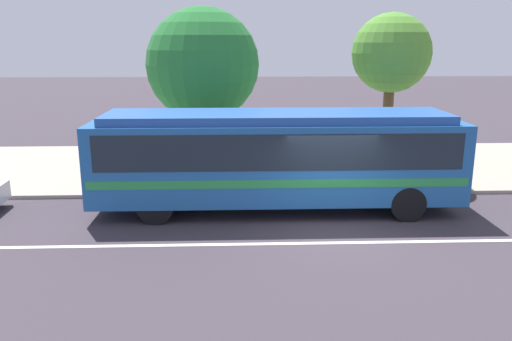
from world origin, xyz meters
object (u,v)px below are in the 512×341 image
(pedestrian_walking_along_curb, at_px, (199,153))
(pedestrian_waiting_near_sign, at_px, (357,158))
(street_tree_mid_block, at_px, (391,55))
(bus_stop_sign, at_px, (431,140))
(transit_bus, at_px, (277,154))
(street_tree_near_stop, at_px, (203,65))

(pedestrian_walking_along_curb, bearing_deg, pedestrian_waiting_near_sign, -12.96)
(street_tree_mid_block, bearing_deg, bus_stop_sign, -65.78)
(bus_stop_sign, bearing_deg, pedestrian_waiting_near_sign, 173.27)
(pedestrian_walking_along_curb, bearing_deg, transit_bus, -51.88)
(bus_stop_sign, bearing_deg, street_tree_near_stop, 157.49)
(transit_bus, bearing_deg, pedestrian_waiting_near_sign, 34.47)
(pedestrian_walking_along_curb, bearing_deg, bus_stop_sign, -11.09)
(pedestrian_waiting_near_sign, bearing_deg, street_tree_mid_block, 49.81)
(transit_bus, xyz_separation_m, pedestrian_walking_along_curb, (-2.51, 3.20, -0.62))
(bus_stop_sign, bearing_deg, street_tree_mid_block, 114.22)
(transit_bus, relative_size, pedestrian_walking_along_curb, 6.43)
(street_tree_near_stop, height_order, street_tree_mid_block, street_tree_near_stop)
(pedestrian_waiting_near_sign, relative_size, street_tree_mid_block, 0.30)
(transit_bus, xyz_separation_m, street_tree_near_stop, (-2.42, 4.85, 2.36))
(transit_bus, bearing_deg, street_tree_near_stop, 116.50)
(street_tree_near_stop, xyz_separation_m, street_tree_mid_block, (6.73, -1.16, 0.40))
(transit_bus, distance_m, street_tree_near_stop, 5.91)
(pedestrian_walking_along_curb, bearing_deg, street_tree_mid_block, 4.09)
(street_tree_near_stop, bearing_deg, bus_stop_sign, -22.51)
(street_tree_near_stop, bearing_deg, transit_bus, -63.50)
(pedestrian_waiting_near_sign, relative_size, bus_stop_sign, 0.66)
(pedestrian_waiting_near_sign, bearing_deg, transit_bus, -145.53)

